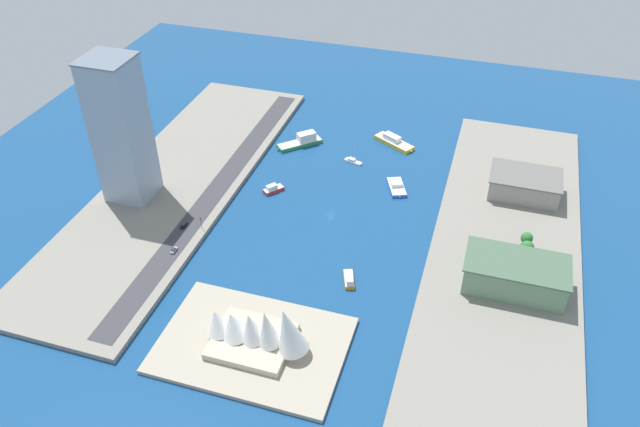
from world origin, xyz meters
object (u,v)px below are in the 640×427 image
(ferry_green_doubledeck, at_px, (302,141))
(carpark_squat_concrete, at_px, (524,184))
(catamaran_blue, at_px, (397,186))
(traffic_light_waterfront, at_px, (201,221))
(ferry_yellow_fast, at_px, (394,141))
(terminal_long_green, at_px, (515,274))
(suv_black, at_px, (184,225))
(opera_landmark, at_px, (257,330))
(tower_tall_glass, at_px, (121,131))
(sedan_silver, at_px, (174,250))
(sailboat_small_white, at_px, (353,161))
(tugboat_red, at_px, (273,189))
(water_taxi_orange, at_px, (349,279))

(ferry_green_doubledeck, bearing_deg, carpark_squat_concrete, 172.48)
(catamaran_blue, distance_m, traffic_light_waterfront, 108.87)
(ferry_yellow_fast, distance_m, terminal_long_green, 134.30)
(suv_black, distance_m, opera_landmark, 88.15)
(carpark_squat_concrete, xyz_separation_m, tower_tall_glass, (200.02, 61.71, 32.67))
(sedan_silver, bearing_deg, sailboat_small_white, -119.88)
(sailboat_small_white, bearing_deg, tugboat_red, 50.34)
(suv_black, relative_size, traffic_light_waterfront, 0.77)
(terminal_long_green, bearing_deg, catamaran_blue, -44.06)
(terminal_long_green, height_order, sedan_silver, terminal_long_green)
(ferry_yellow_fast, distance_m, water_taxi_orange, 126.01)
(tower_tall_glass, xyz_separation_m, traffic_light_waterfront, (-47.77, 16.69, -34.42))
(water_taxi_orange, relative_size, sedan_silver, 3.01)
(tugboat_red, xyz_separation_m, traffic_light_waterfront, (21.72, 44.13, 5.34))
(tower_tall_glass, height_order, sedan_silver, tower_tall_glass)
(ferry_yellow_fast, bearing_deg, tugboat_red, 52.50)
(ferry_green_doubledeck, xyz_separation_m, terminal_long_green, (-130.37, 92.53, 7.19))
(sailboat_small_white, height_order, suv_black, sailboat_small_white)
(sedan_silver, bearing_deg, tower_tall_glass, -40.76)
(tugboat_red, height_order, tower_tall_glass, tower_tall_glass)
(ferry_yellow_fast, relative_size, tower_tall_glass, 0.34)
(water_taxi_orange, bearing_deg, sedan_silver, 4.97)
(tugboat_red, height_order, sedan_silver, sedan_silver)
(sedan_silver, xyz_separation_m, suv_black, (4.26, -18.79, 0.02))
(tugboat_red, relative_size, catamaran_blue, 0.60)
(catamaran_blue, distance_m, suv_black, 116.92)
(traffic_light_waterfront, bearing_deg, water_taxi_orange, 170.81)
(sedan_silver, distance_m, opera_landmark, 73.04)
(sailboat_small_white, xyz_separation_m, suv_black, (65.04, 87.01, 2.64))
(ferry_green_doubledeck, relative_size, suv_black, 5.08)
(sailboat_small_white, distance_m, traffic_light_waterfront, 102.34)
(sailboat_small_white, bearing_deg, tower_tall_glass, 33.53)
(tugboat_red, xyz_separation_m, carpark_squat_concrete, (-130.53, -34.28, 7.09))
(water_taxi_orange, distance_m, catamaran_blue, 80.02)
(tugboat_red, distance_m, tower_tall_glass, 84.63)
(ferry_green_doubledeck, distance_m, suv_black, 101.87)
(catamaran_blue, relative_size, terminal_long_green, 0.44)
(carpark_squat_concrete, distance_m, suv_black, 180.11)
(sedan_silver, distance_m, suv_black, 19.26)
(catamaran_blue, height_order, carpark_squat_concrete, carpark_squat_concrete)
(carpark_squat_concrete, xyz_separation_m, traffic_light_waterfront, (152.25, 78.41, -1.74))
(tugboat_red, distance_m, sedan_silver, 69.75)
(tower_tall_glass, distance_m, traffic_light_waterfront, 61.20)
(ferry_green_doubledeck, relative_size, tower_tall_glass, 0.33)
(opera_landmark, bearing_deg, sailboat_small_white, -90.41)
(suv_black, xyz_separation_m, opera_landmark, (-63.99, 60.19, 7.20))
(ferry_yellow_fast, bearing_deg, sailboat_small_white, 56.00)
(carpark_squat_concrete, bearing_deg, sailboat_small_white, -4.19)
(opera_landmark, bearing_deg, water_taxi_orange, -117.27)
(water_taxi_orange, distance_m, opera_landmark, 55.64)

